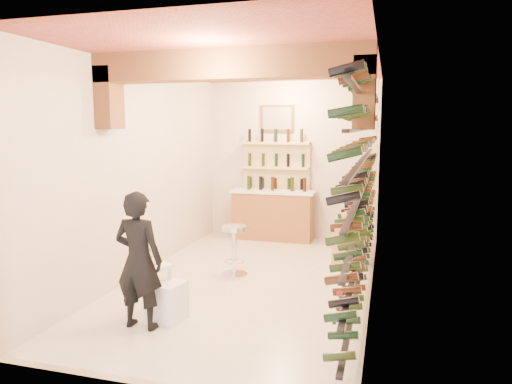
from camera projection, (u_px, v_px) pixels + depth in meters
ground at (251, 281)px, 6.97m from camera, size 6.00×6.00×0.00m
room_shell at (245, 129)px, 6.41m from camera, size 3.52×6.02×3.21m
wine_rack at (358, 181)px, 6.34m from camera, size 0.32×5.70×2.56m
back_counter at (273, 213)px, 9.50m from camera, size 1.70×0.62×1.29m
back_shelving at (276, 181)px, 9.64m from camera, size 1.40×0.31×2.73m
tasting_table at (149, 274)px, 5.60m from camera, size 0.59×0.59×0.78m
white_stool at (168, 301)px, 5.52m from camera, size 0.43×0.43×0.46m
person at (139, 260)px, 5.25m from camera, size 0.59×0.40×1.58m
chrome_barstool at (234, 247)px, 7.16m from camera, size 0.40×0.40×0.78m
crate_lower at (346, 255)px, 7.85m from camera, size 0.48×0.34×0.28m
crate_upper at (346, 239)px, 7.81m from camera, size 0.49×0.34×0.29m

